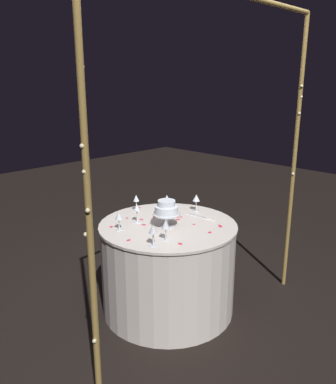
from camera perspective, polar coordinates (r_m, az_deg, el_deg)
ground_plane at (r=3.49m, az=0.00°, el=-16.50°), size 12.00×12.00×0.00m
decorative_arch at (r=2.64m, az=7.83°, el=9.19°), size 2.19×0.06×2.41m
main_table at (r=3.30m, az=0.00°, el=-10.89°), size 1.11×1.11×0.76m
tiered_cake at (r=3.05m, az=-0.22°, el=-2.54°), size 0.22×0.22×0.21m
wine_glass_0 at (r=3.40m, az=-0.17°, el=-1.09°), size 0.06×0.06×0.16m
wine_glass_1 at (r=3.43m, az=-4.66°, el=-1.07°), size 0.06×0.06×0.15m
wine_glass_2 at (r=3.15m, az=-4.57°, el=-2.46°), size 0.06×0.06×0.16m
wine_glass_3 at (r=3.44m, az=4.15°, el=-0.97°), size 0.06×0.06×0.15m
wine_glass_4 at (r=2.79m, az=-0.34°, el=-4.84°), size 0.06×0.06×0.16m
wine_glass_5 at (r=3.02m, az=-7.18°, el=-3.60°), size 0.06×0.06×0.15m
wine_glass_6 at (r=2.70m, az=-2.19°, el=-5.55°), size 0.06×0.06×0.16m
cake_knife at (r=3.31m, az=4.97°, el=-3.63°), size 0.06×0.30×0.01m
rose_petal_0 at (r=3.29m, az=1.24°, el=-3.71°), size 0.05×0.05×0.00m
rose_petal_1 at (r=2.99m, az=6.14°, el=-5.88°), size 0.04×0.03×0.00m
rose_petal_2 at (r=2.78m, az=1.80°, el=-7.56°), size 0.03×0.04×0.00m
rose_petal_3 at (r=3.25m, az=-3.90°, el=-4.01°), size 0.04×0.03×0.00m
rose_petal_4 at (r=3.12m, az=7.69°, el=-5.02°), size 0.04×0.03×0.00m
rose_petal_5 at (r=3.29m, az=0.08°, el=-3.73°), size 0.03×0.03×0.00m
rose_petal_6 at (r=3.29m, az=-5.99°, el=-3.80°), size 0.03×0.03×0.00m
rose_petal_7 at (r=3.32m, az=4.77°, el=-3.58°), size 0.04×0.03×0.00m
rose_petal_8 at (r=2.85m, az=-5.78°, el=-7.01°), size 0.04×0.03×0.00m
rose_petal_9 at (r=3.14m, az=7.55°, el=-4.84°), size 0.02×0.03×0.00m
rose_petal_10 at (r=3.24m, az=1.44°, el=-4.04°), size 0.04×0.03×0.00m
rose_petal_11 at (r=3.31m, az=0.71°, el=-3.63°), size 0.05×0.04×0.00m
rose_petal_12 at (r=3.12m, az=-8.28°, el=-5.05°), size 0.04×0.04×0.00m
rose_petal_13 at (r=3.55m, az=-4.19°, el=-2.29°), size 0.03×0.04×0.00m
rose_petal_14 at (r=3.30m, az=1.88°, el=-3.66°), size 0.04×0.04×0.00m
rose_petal_15 at (r=3.57m, az=-0.75°, el=-2.12°), size 0.04×0.04×0.00m
rose_petal_16 at (r=3.14m, az=3.80°, el=-4.73°), size 0.03×0.03×0.00m
rose_petal_17 at (r=3.13m, az=-3.55°, el=-4.79°), size 0.04×0.05×0.00m
rose_petal_18 at (r=3.30m, az=-1.98°, el=-3.65°), size 0.04×0.05×0.00m
rose_petal_19 at (r=3.45m, az=-1.06°, el=-2.82°), size 0.04×0.04×0.00m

